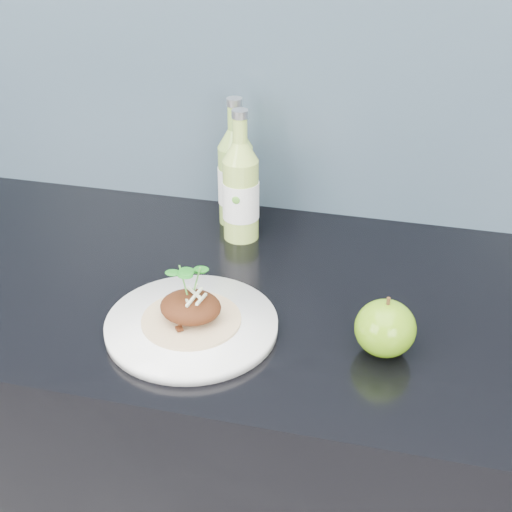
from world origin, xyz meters
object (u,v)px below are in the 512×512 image
(cider_bottle_right, at_px, (241,191))
(dinner_plate, at_px, (192,325))
(cider_bottle_left, at_px, (236,177))
(green_apple, at_px, (385,328))

(cider_bottle_right, bearing_deg, dinner_plate, -111.03)
(cider_bottle_left, relative_size, cider_bottle_right, 1.00)
(green_apple, distance_m, cider_bottle_right, 0.39)
(green_apple, bearing_deg, cider_bottle_left, 132.46)
(cider_bottle_left, height_order, cider_bottle_right, same)
(dinner_plate, distance_m, cider_bottle_left, 0.35)
(dinner_plate, xyz_separation_m, cider_bottle_left, (-0.03, 0.34, 0.08))
(dinner_plate, xyz_separation_m, green_apple, (0.27, 0.02, 0.03))
(dinner_plate, bearing_deg, cider_bottle_left, 94.48)
(dinner_plate, relative_size, cider_bottle_right, 1.09)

